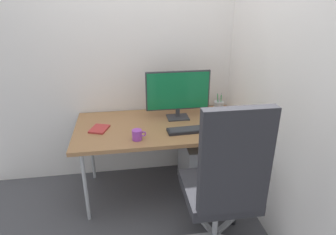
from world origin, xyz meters
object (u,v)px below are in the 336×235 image
at_px(filing_cabinet, 206,164).
at_px(pen_holder, 219,106).
at_px(office_chair, 225,182).
at_px(mouse, 235,125).
at_px(coffee_mug, 137,135).
at_px(monitor, 178,92).
at_px(notebook, 99,129).
at_px(keyboard, 192,130).

relative_size(filing_cabinet, pen_holder, 2.89).
xyz_separation_m(office_chair, filing_cabinet, (0.13, 0.82, -0.38)).
bearing_deg(mouse, coffee_mug, -172.68).
bearing_deg(monitor, pen_holder, 16.75).
xyz_separation_m(office_chair, notebook, (-0.85, 0.82, 0.07)).
xyz_separation_m(keyboard, notebook, (-0.79, 0.15, -0.00)).
bearing_deg(pen_holder, office_chair, -105.82).
xyz_separation_m(mouse, coffee_mug, (-0.87, -0.12, 0.03)).
relative_size(filing_cabinet, mouse, 5.48).
bearing_deg(pen_holder, monitor, -163.25).
height_order(pen_holder, notebook, pen_holder).
distance_m(monitor, notebook, 0.78).
bearing_deg(monitor, notebook, -167.39).
bearing_deg(monitor, filing_cabinet, -30.97).
distance_m(office_chair, pen_holder, 1.17).
bearing_deg(office_chair, coffee_mug, 132.90).
height_order(filing_cabinet, coffee_mug, coffee_mug).
bearing_deg(office_chair, mouse, 64.77).
xyz_separation_m(keyboard, pen_holder, (0.38, 0.45, 0.03)).
distance_m(keyboard, mouse, 0.40).
height_order(mouse, notebook, mouse).
relative_size(filing_cabinet, keyboard, 1.23).
height_order(office_chair, mouse, office_chair).
height_order(office_chair, monitor, office_chair).
bearing_deg(filing_cabinet, notebook, -179.71).
bearing_deg(coffee_mug, notebook, 142.72).
bearing_deg(monitor, mouse, -31.37).
xyz_separation_m(office_chair, coffee_mug, (-0.54, 0.58, 0.10)).
distance_m(filing_cabinet, notebook, 1.08).
bearing_deg(coffee_mug, monitor, 44.59).
bearing_deg(filing_cabinet, keyboard, -141.24).
height_order(office_chair, pen_holder, office_chair).
distance_m(mouse, notebook, 1.19).
relative_size(keyboard, mouse, 4.47).
xyz_separation_m(office_chair, keyboard, (-0.07, 0.67, 0.07)).
relative_size(keyboard, pen_holder, 2.36).
relative_size(monitor, pen_holder, 3.28).
relative_size(office_chair, coffee_mug, 10.56).
height_order(filing_cabinet, monitor, monitor).
bearing_deg(monitor, coffee_mug, -135.41).
xyz_separation_m(filing_cabinet, mouse, (0.20, -0.12, 0.46)).
xyz_separation_m(pen_holder, notebook, (-1.17, -0.30, -0.04)).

